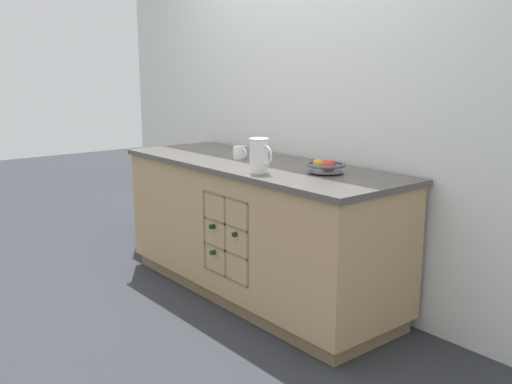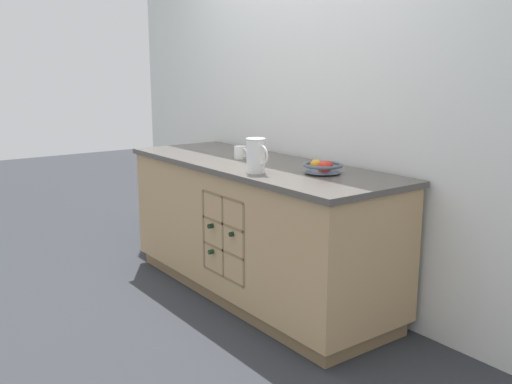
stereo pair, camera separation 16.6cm
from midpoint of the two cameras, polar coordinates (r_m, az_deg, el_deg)
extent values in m
plane|color=#2D3035|center=(3.85, 1.25, -10.05)|extent=(14.00, 14.00, 0.00)
cube|color=silver|center=(3.83, 6.30, 9.40)|extent=(4.46, 0.06, 2.55)
cube|color=olive|center=(3.83, 1.26, -9.43)|extent=(2.00, 0.62, 0.09)
cube|color=tan|center=(3.70, 1.29, -3.33)|extent=(2.06, 0.68, 0.76)
cube|color=#514C47|center=(3.61, 1.32, 2.73)|extent=(2.10, 0.72, 0.03)
cube|color=olive|center=(3.46, -0.59, -4.27)|extent=(0.44, 0.01, 0.50)
cube|color=olive|center=(3.60, -3.30, -3.61)|extent=(0.02, 0.10, 0.50)
cube|color=olive|center=(3.26, 0.93, -5.30)|extent=(0.02, 0.10, 0.50)
cube|color=olive|center=(3.51, -1.27, -8.30)|extent=(0.44, 0.10, 0.02)
cube|color=olive|center=(3.45, -1.29, -5.73)|extent=(0.44, 0.10, 0.02)
cube|color=olive|center=(3.40, -1.30, -3.08)|extent=(0.44, 0.10, 0.02)
cube|color=olive|center=(3.36, -1.31, -0.36)|extent=(0.44, 0.10, 0.02)
cube|color=olive|center=(3.43, -1.29, -4.41)|extent=(0.02, 0.10, 0.50)
cylinder|color=#19381E|center=(3.60, -0.93, -5.52)|extent=(0.08, 0.20, 0.08)
cylinder|color=#19381E|center=(3.53, -2.80, -5.93)|extent=(0.03, 0.08, 0.03)
cylinder|color=black|center=(3.56, -0.88, -2.99)|extent=(0.08, 0.20, 0.08)
cylinder|color=black|center=(3.48, -2.82, -3.36)|extent=(0.03, 0.09, 0.03)
cylinder|color=black|center=(3.40, 1.47, -3.74)|extent=(0.08, 0.21, 0.08)
cylinder|color=black|center=(3.31, -0.56, -4.16)|extent=(0.03, 0.09, 0.03)
cylinder|color=#4C5666|center=(3.24, 8.16, 1.90)|extent=(0.10, 0.10, 0.01)
cone|color=#4C5666|center=(3.23, 8.18, 2.41)|extent=(0.21, 0.21, 0.05)
torus|color=#4C5666|center=(3.23, 8.19, 2.68)|extent=(0.22, 0.22, 0.02)
sphere|color=red|center=(3.18, 8.33, 2.45)|extent=(0.08, 0.08, 0.08)
sphere|color=red|center=(3.24, 8.65, 2.53)|extent=(0.06, 0.06, 0.06)
sphere|color=gold|center=(3.26, 7.47, 2.66)|extent=(0.07, 0.07, 0.07)
cylinder|color=white|center=(3.22, 1.46, 3.65)|extent=(0.11, 0.11, 0.20)
torus|color=white|center=(3.20, 1.47, 5.33)|extent=(0.11, 0.11, 0.01)
torus|color=white|center=(3.17, 2.08, 3.71)|extent=(0.11, 0.01, 0.11)
cylinder|color=white|center=(3.74, -0.36, 3.96)|extent=(0.08, 0.08, 0.08)
torus|color=white|center=(3.70, 0.04, 3.91)|extent=(0.07, 0.01, 0.07)
camera|label=1|loc=(0.08, -88.70, 0.28)|focal=40.00mm
camera|label=2|loc=(0.08, 91.30, -0.28)|focal=40.00mm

